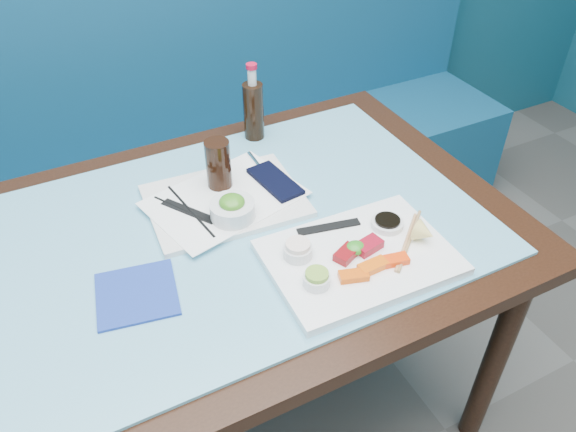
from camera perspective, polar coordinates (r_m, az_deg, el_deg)
name	(u,v)px	position (r m, az deg, el deg)	size (l,w,h in m)	color
booth_bench	(142,179)	(2.17, -14.61, 3.70)	(3.00, 0.56, 1.17)	navy
dining_table	(219,262)	(1.35, -7.07, -4.65)	(1.40, 0.90, 0.75)	black
glass_top	(216,234)	(1.29, -7.37, -1.87)	(1.22, 0.76, 0.01)	#63AAC6
sashimi_plate	(359,257)	(1.22, 7.24, -4.20)	(0.39, 0.28, 0.02)	white
salmon_left	(354,276)	(1.15, 6.69, -6.05)	(0.06, 0.03, 0.01)	#E04F08
salmon_mid	(373,266)	(1.17, 8.62, -5.06)	(0.06, 0.03, 0.02)	#ED5809
salmon_right	(394,260)	(1.20, 10.74, -4.43)	(0.06, 0.03, 0.01)	#FB3B0A
tuna_left	(347,254)	(1.19, 5.97, -3.85)	(0.06, 0.03, 0.02)	maroon
tuna_right	(368,246)	(1.22, 8.18, -3.00)	(0.06, 0.04, 0.02)	maroon
seaweed_garnish	(355,248)	(1.20, 6.87, -3.22)	(0.04, 0.04, 0.02)	#2B831E
ramekin_wasabi	(317,280)	(1.13, 2.93, -6.52)	(0.06, 0.06, 0.02)	white
wasabi_fill	(317,274)	(1.12, 2.95, -5.93)	(0.05, 0.05, 0.01)	#78A836
ramekin_ginger	(298,251)	(1.19, 1.01, -3.62)	(0.06, 0.06, 0.03)	silver
ginger_fill	(298,245)	(1.17, 1.02, -2.96)	(0.05, 0.05, 0.01)	#FBDECE
soy_dish	(387,224)	(1.28, 10.04, -0.76)	(0.07, 0.07, 0.01)	silver
soy_fill	(388,220)	(1.28, 10.09, -0.42)	(0.06, 0.06, 0.01)	black
lemon_wedge	(425,233)	(1.25, 13.72, -1.69)	(0.05, 0.05, 0.04)	#FBE177
chopstick_sleeve	(329,227)	(1.27, 4.15, -1.11)	(0.15, 0.02, 0.00)	black
wooden_chopstick_a	(406,241)	(1.25, 11.90, -2.53)	(0.01, 0.01, 0.20)	tan
wooden_chopstick_b	(410,240)	(1.26, 12.26, -2.38)	(0.01, 0.01, 0.21)	#9E784A
serving_tray	(225,201)	(1.37, -6.40, 1.56)	(0.37, 0.27, 0.01)	white
paper_placemat	(225,198)	(1.37, -6.43, 1.82)	(0.35, 0.25, 0.00)	white
seaweed_bowl	(233,210)	(1.29, -5.66, 0.59)	(0.10, 0.10, 0.04)	silver
seaweed_salad	(232,202)	(1.28, -5.72, 1.42)	(0.06, 0.06, 0.03)	#3B7E1D
cola_glass	(218,164)	(1.37, -7.09, 5.23)	(0.06, 0.06, 0.13)	black
navy_pouch	(275,181)	(1.40, -1.33, 3.53)	(0.07, 0.16, 0.01)	black
fork	(255,161)	(1.48, -3.33, 5.56)	(0.01, 0.01, 0.09)	white
black_chopstick_a	(187,212)	(1.33, -10.20, 0.44)	(0.01, 0.01, 0.21)	black
black_chopstick_b	(190,211)	(1.34, -9.88, 0.55)	(0.01, 0.01, 0.23)	black
tray_sleeve	(189,211)	(1.34, -10.04, 0.47)	(0.03, 0.15, 0.00)	black
cola_bottle_body	(253,111)	(1.58, -3.53, 10.56)	(0.06, 0.06, 0.16)	black
cola_bottle_neck	(252,77)	(1.53, -3.68, 13.95)	(0.02, 0.02, 0.05)	silver
cola_bottle_cap	(252,66)	(1.52, -3.73, 14.94)	(0.03, 0.03, 0.01)	red
blue_napkin	(137,294)	(1.18, -15.13, -7.65)	(0.16, 0.16, 0.01)	navy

